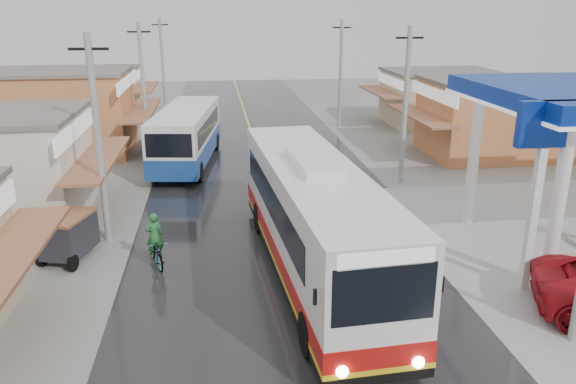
# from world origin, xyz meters

# --- Properties ---
(ground) EXTENTS (120.00, 120.00, 0.00)m
(ground) POSITION_xyz_m (0.00, 0.00, 0.00)
(ground) COLOR slate
(ground) RESTS_ON ground
(road) EXTENTS (12.00, 90.00, 0.02)m
(road) POSITION_xyz_m (0.00, 15.00, 0.01)
(road) COLOR black
(road) RESTS_ON ground
(centre_line) EXTENTS (0.15, 90.00, 0.01)m
(centre_line) POSITION_xyz_m (0.00, 15.00, 0.02)
(centre_line) COLOR #D8CC4C
(centre_line) RESTS_ON road
(shopfronts_left) EXTENTS (11.00, 44.00, 5.20)m
(shopfronts_left) POSITION_xyz_m (-13.00, 18.00, 0.00)
(shopfronts_left) COLOR tan
(shopfronts_left) RESTS_ON ground
(shopfronts_right) EXTENTS (11.00, 44.00, 4.80)m
(shopfronts_right) POSITION_xyz_m (15.00, 12.00, 0.00)
(shopfronts_right) COLOR beige
(shopfronts_right) RESTS_ON ground
(utility_poles_left) EXTENTS (1.60, 50.00, 8.00)m
(utility_poles_left) POSITION_xyz_m (-7.00, 16.00, 0.00)
(utility_poles_left) COLOR gray
(utility_poles_left) RESTS_ON ground
(utility_poles_right) EXTENTS (1.60, 36.00, 8.00)m
(utility_poles_right) POSITION_xyz_m (7.00, 15.00, 0.00)
(utility_poles_right) COLOR gray
(utility_poles_right) RESTS_ON ground
(coach_bus) EXTENTS (3.80, 13.52, 4.18)m
(coach_bus) POSITION_xyz_m (0.55, 5.06, 2.01)
(coach_bus) COLOR silver
(coach_bus) RESTS_ON road
(second_bus) EXTENTS (3.95, 10.15, 3.28)m
(second_bus) POSITION_xyz_m (-4.29, 20.01, 1.77)
(second_bus) COLOR silver
(second_bus) RESTS_ON road
(cyclist) EXTENTS (1.22, 2.01, 2.04)m
(cyclist) POSITION_xyz_m (-4.89, 6.40, 0.67)
(cyclist) COLOR black
(cyclist) RESTS_ON ground
(tricycle_near) EXTENTS (2.01, 2.54, 1.71)m
(tricycle_near) POSITION_xyz_m (-8.08, 7.33, 0.98)
(tricycle_near) COLOR #26262D
(tricycle_near) RESTS_ON ground
(tricycle_far) EXTENTS (1.78, 2.13, 1.55)m
(tricycle_far) POSITION_xyz_m (-9.49, 11.96, 0.89)
(tricycle_far) COLOR #26262D
(tricycle_far) RESTS_ON ground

